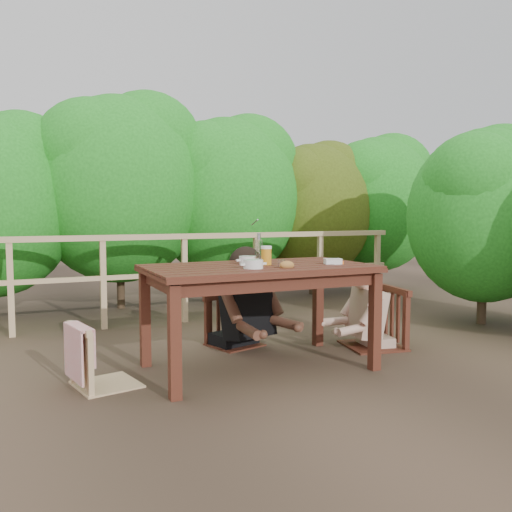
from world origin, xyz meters
name	(u,v)px	position (x,y,z in m)	size (l,w,h in m)	color
ground	(259,368)	(0.00, 0.00, 0.00)	(60.00, 60.00, 0.00)	#4B3829
table	(259,318)	(0.00, 0.00, 0.41)	(1.76, 0.99, 0.81)	#3E1B11
chair_left	(105,326)	(-1.18, 0.07, 0.44)	(0.43, 0.43, 0.87)	tan
chair_far	(234,299)	(0.10, 0.75, 0.44)	(0.44, 0.44, 0.88)	#3E1B11
chair_right	(374,291)	(1.25, 0.17, 0.52)	(0.52, 0.52, 1.04)	#3E1B11
woman	(234,270)	(0.10, 0.77, 0.71)	(0.58, 0.71, 1.43)	black
diner_right	(376,282)	(1.28, 0.17, 0.60)	(0.49, 0.60, 1.21)	tan
railing	(185,278)	(0.00, 2.00, 0.51)	(5.60, 0.10, 1.01)	tan
hedge_row	(186,164)	(0.40, 3.20, 1.90)	(6.60, 1.60, 3.80)	#1D711B
soup_near	(253,265)	(-0.14, -0.21, 0.86)	(0.25, 0.25, 0.08)	white
soup_far	(248,261)	(-0.03, 0.15, 0.85)	(0.24, 0.24, 0.08)	white
bread_roll	(287,265)	(0.11, -0.27, 0.85)	(0.12, 0.09, 0.07)	#A16228
beer_glass	(266,256)	(0.07, 0.00, 0.90)	(0.09, 0.09, 0.17)	#C4781C
bottle	(259,249)	(0.07, 0.14, 0.95)	(0.06, 0.06, 0.27)	white
tumbler	(282,264)	(0.10, -0.20, 0.85)	(0.06, 0.06, 0.07)	silver
butter_tub	(333,262)	(0.59, -0.15, 0.84)	(0.14, 0.10, 0.06)	silver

